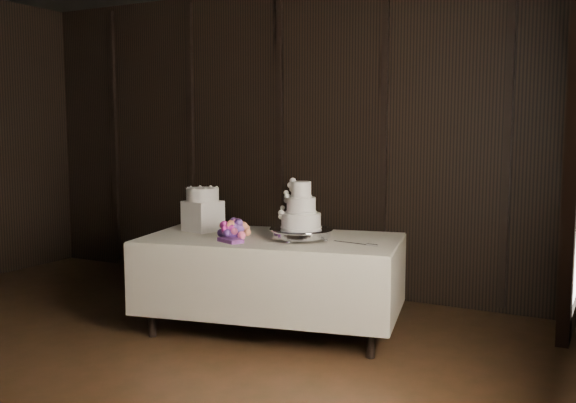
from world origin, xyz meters
The scene contains 7 objects.
display_table centered at (0.67, 2.11, 0.42)m, with size 2.16×1.43×0.76m.
cake_stand centered at (0.94, 2.10, 0.81)m, with size 0.48×0.48×0.09m, color silver.
wedding_cake centered at (0.91, 2.08, 0.99)m, with size 0.34×0.30×0.36m.
bouquet centered at (0.46, 1.90, 0.83)m, with size 0.31×0.41×0.20m, color #C1476E, non-canonical shape.
box_pedestal centered at (0.01, 2.13, 0.89)m, with size 0.26×0.26×0.25m, color white.
small_cake centered at (0.01, 2.13, 1.06)m, with size 0.27×0.27×0.11m, color white.
cake_knife centered at (1.33, 2.14, 0.77)m, with size 0.37×0.02×0.01m, color silver.
Camera 1 is at (3.12, -2.20, 1.60)m, focal length 40.00 mm.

